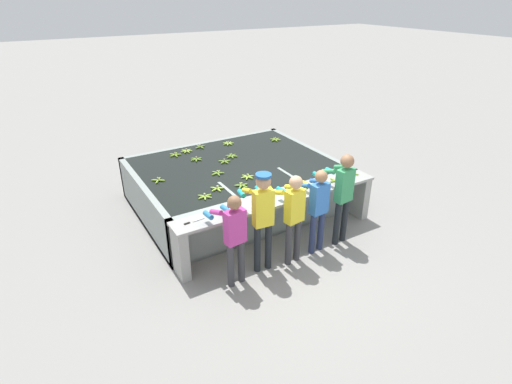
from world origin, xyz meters
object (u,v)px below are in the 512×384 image
at_px(banana_bunch_floating_6, 218,173).
at_px(knife_0, 191,222).
at_px(banana_bunch_floating_12, 275,139).
at_px(worker_3, 317,204).
at_px(banana_bunch_floating_1, 200,147).
at_px(worker_1, 262,212).
at_px(banana_bunch_floating_0, 186,151).
at_px(banana_bunch_floating_10, 158,180).
at_px(banana_bunch_ledge_1, 336,181).
at_px(banana_bunch_floating_11, 224,161).
at_px(banana_bunch_floating_2, 228,143).
at_px(banana_bunch_floating_7, 175,155).
at_px(worker_4, 343,191).
at_px(banana_bunch_floating_5, 196,159).
at_px(banana_bunch_floating_9, 217,189).
at_px(banana_bunch_ledge_2, 309,186).
at_px(banana_bunch_floating_13, 205,196).
at_px(banana_bunch_floating_8, 242,185).
at_px(worker_0, 234,233).
at_px(banana_bunch_floating_3, 231,156).
at_px(banana_bunch_ledge_0, 352,174).
at_px(worker_2, 293,212).
at_px(banana_bunch_floating_4, 247,177).

bearing_deg(banana_bunch_floating_6, knife_0, -128.51).
bearing_deg(banana_bunch_floating_12, worker_3, -110.71).
bearing_deg(banana_bunch_floating_1, worker_1, -97.75).
distance_m(banana_bunch_floating_0, banana_bunch_floating_10, 1.60).
bearing_deg(banana_bunch_ledge_1, banana_bunch_floating_11, 125.46).
xyz_separation_m(worker_1, banana_bunch_floating_2, (1.15, 3.43, -0.13)).
height_order(banana_bunch_floating_6, banana_bunch_floating_7, same).
distance_m(worker_4, banana_bunch_ledge_1, 0.64).
height_order(banana_bunch_floating_5, banana_bunch_floating_9, same).
xyz_separation_m(banana_bunch_floating_0, banana_bunch_floating_12, (2.16, -0.39, 0.00)).
height_order(banana_bunch_floating_11, banana_bunch_ledge_2, banana_bunch_ledge_2).
bearing_deg(banana_bunch_floating_7, banana_bunch_floating_10, -124.33).
bearing_deg(banana_bunch_floating_13, banana_bunch_floating_8, 4.19).
distance_m(worker_3, knife_0, 2.16).
relative_size(banana_bunch_floating_7, banana_bunch_ledge_2, 0.98).
bearing_deg(worker_0, banana_bunch_floating_5, 77.46).
relative_size(worker_1, banana_bunch_floating_3, 6.24).
bearing_deg(banana_bunch_ledge_0, banana_bunch_floating_2, 114.62).
xyz_separation_m(worker_3, knife_0, (-2.09, 0.54, 0.01)).
xyz_separation_m(worker_3, banana_bunch_ledge_1, (0.87, 0.54, 0.02)).
xyz_separation_m(worker_3, banana_bunch_floating_3, (-0.25, 2.70, 0.01)).
distance_m(worker_2, banana_bunch_floating_5, 3.01).
relative_size(worker_2, knife_0, 4.63).
bearing_deg(banana_bunch_floating_4, banana_bunch_floating_12, 42.84).
relative_size(banana_bunch_floating_5, banana_bunch_floating_13, 1.00).
distance_m(banana_bunch_floating_8, banana_bunch_floating_13, 0.78).
height_order(worker_1, banana_bunch_floating_6, worker_1).
xyz_separation_m(worker_0, banana_bunch_floating_2, (1.71, 3.51, 0.02)).
distance_m(worker_1, banana_bunch_floating_8, 1.30).
relative_size(banana_bunch_floating_6, banana_bunch_floating_10, 1.10).
relative_size(banana_bunch_floating_9, knife_0, 0.79).
distance_m(banana_bunch_floating_3, banana_bunch_floating_8, 1.51).
height_order(banana_bunch_floating_0, banana_bunch_floating_11, same).
height_order(worker_1, worker_2, worker_1).
bearing_deg(worker_0, worker_2, 0.43).
bearing_deg(banana_bunch_floating_2, banana_bunch_floating_6, -124.29).
distance_m(banana_bunch_floating_6, knife_0, 1.89).
distance_m(banana_bunch_floating_3, banana_bunch_floating_6, 0.94).
xyz_separation_m(banana_bunch_floating_0, banana_bunch_ledge_0, (2.34, -2.87, 0.00)).
xyz_separation_m(worker_2, banana_bunch_floating_1, (-0.06, 3.63, -0.02)).
bearing_deg(banana_bunch_ledge_2, knife_0, -178.38).
relative_size(worker_4, banana_bunch_floating_6, 6.37).
distance_m(banana_bunch_floating_7, banana_bunch_floating_10, 1.33).
xyz_separation_m(banana_bunch_floating_2, banana_bunch_floating_5, (-1.05, -0.53, 0.00)).
bearing_deg(worker_2, knife_0, 158.91).
relative_size(worker_4, banana_bunch_floating_4, 6.18).
height_order(banana_bunch_floating_0, banana_bunch_floating_3, same).
xyz_separation_m(banana_bunch_floating_1, banana_bunch_floating_13, (-0.94, -2.36, -0.00)).
distance_m(worker_3, banana_bunch_floating_7, 3.64).
bearing_deg(banana_bunch_ledge_2, banana_bunch_ledge_1, -7.57).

